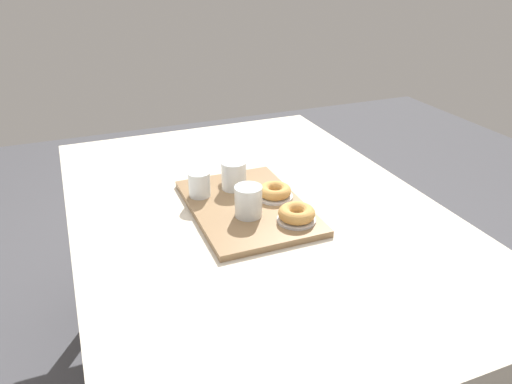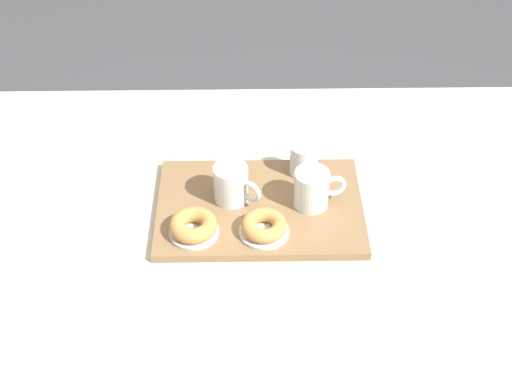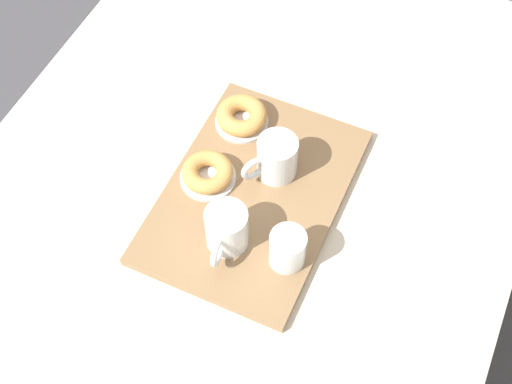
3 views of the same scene
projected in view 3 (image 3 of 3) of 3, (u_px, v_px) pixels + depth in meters
The scene contains 10 objects.
ground_plane at pixel (244, 336), 2.05m from camera, with size 6.00×6.00×0.00m, color #47474C.
dining_table at pixel (240, 217), 1.50m from camera, with size 1.54×1.08×0.75m.
serving_tray at pixel (254, 195), 1.42m from camera, with size 0.47×0.33×0.02m, color olive.
tea_mug_left at pixel (276, 159), 1.40m from camera, with size 0.11×0.09×0.09m.
tea_mug_right at pixel (226, 230), 1.31m from camera, with size 0.12×0.08×0.09m.
water_glass_near at pixel (287, 250), 1.30m from camera, with size 0.07×0.07×0.08m.
donut_plate_left at pixel (209, 176), 1.43m from camera, with size 0.11×0.11×0.01m, color silver.
sugar_donut_left at pixel (208, 171), 1.41m from camera, with size 0.10×0.10×0.03m, color tan.
donut_plate_right at pixel (242, 122), 1.50m from camera, with size 0.11×0.11×0.01m, color silver.
sugar_donut_right at pixel (242, 115), 1.48m from camera, with size 0.11×0.11×0.04m, color tan.
Camera 3 is at (0.68, 0.35, 1.95)m, focal length 50.50 mm.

